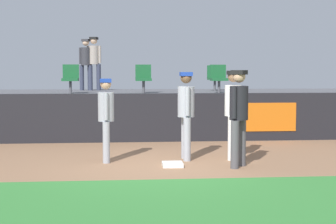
{
  "coord_description": "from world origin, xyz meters",
  "views": [
    {
      "loc": [
        -0.75,
        -9.97,
        1.86
      ],
      "look_at": [
        0.23,
        0.92,
        1.0
      ],
      "focal_mm": 54.48,
      "sensor_mm": 36.0,
      "label": 1
    }
  ],
  "objects_px": {
    "player_runner_visitor": "(106,114)",
    "player_coach_visitor": "(186,109)",
    "player_fielder_home": "(233,108)",
    "seat_front_center": "(143,77)",
    "seat_front_right": "(219,77)",
    "spectator_hooded": "(86,61)",
    "seat_front_left": "(71,77)",
    "spectator_capped": "(94,60)",
    "player_umpire": "(239,111)",
    "first_base": "(173,164)",
    "seat_back_right": "(214,76)"
  },
  "relations": [
    {
      "from": "first_base",
      "to": "spectator_capped",
      "type": "relative_size",
      "value": 0.22
    },
    {
      "from": "seat_front_center",
      "to": "spectator_hooded",
      "type": "xyz_separation_m",
      "value": [
        -1.84,
        2.45,
        0.53
      ]
    },
    {
      "from": "first_base",
      "to": "seat_front_right",
      "type": "bearing_deg",
      "value": 69.73
    },
    {
      "from": "player_runner_visitor",
      "to": "spectator_hooded",
      "type": "height_order",
      "value": "spectator_hooded"
    },
    {
      "from": "player_runner_visitor",
      "to": "spectator_capped",
      "type": "height_order",
      "value": "spectator_capped"
    },
    {
      "from": "player_coach_visitor",
      "to": "seat_back_right",
      "type": "xyz_separation_m",
      "value": [
        1.72,
        6.14,
        0.63
      ]
    },
    {
      "from": "player_coach_visitor",
      "to": "seat_back_right",
      "type": "distance_m",
      "value": 6.4
    },
    {
      "from": "seat_front_right",
      "to": "spectator_hooded",
      "type": "distance_m",
      "value": 4.79
    },
    {
      "from": "player_coach_visitor",
      "to": "seat_front_left",
      "type": "xyz_separation_m",
      "value": [
        -2.83,
        4.34,
        0.63
      ]
    },
    {
      "from": "seat_front_right",
      "to": "spectator_capped",
      "type": "height_order",
      "value": "spectator_capped"
    },
    {
      "from": "player_umpire",
      "to": "seat_front_left",
      "type": "bearing_deg",
      "value": -107.88
    },
    {
      "from": "player_fielder_home",
      "to": "first_base",
      "type": "bearing_deg",
      "value": -40.12
    },
    {
      "from": "player_runner_visitor",
      "to": "player_fielder_home",
      "type": "bearing_deg",
      "value": 90.84
    },
    {
      "from": "seat_front_right",
      "to": "spectator_hooded",
      "type": "relative_size",
      "value": 0.49
    },
    {
      "from": "player_runner_visitor",
      "to": "player_coach_visitor",
      "type": "xyz_separation_m",
      "value": [
        1.68,
        0.11,
        0.08
      ]
    },
    {
      "from": "player_coach_visitor",
      "to": "seat_front_left",
      "type": "height_order",
      "value": "seat_front_left"
    },
    {
      "from": "player_fielder_home",
      "to": "spectator_hooded",
      "type": "xyz_separation_m",
      "value": [
        -3.57,
        6.79,
        1.15
      ]
    },
    {
      "from": "seat_front_right",
      "to": "seat_front_left",
      "type": "xyz_separation_m",
      "value": [
        -4.35,
        -0.0,
        -0.0
      ]
    },
    {
      "from": "seat_front_right",
      "to": "seat_back_right",
      "type": "bearing_deg",
      "value": 83.6
    },
    {
      "from": "player_umpire",
      "to": "player_fielder_home",
      "type": "bearing_deg",
      "value": -149.37
    },
    {
      "from": "player_fielder_home",
      "to": "spectator_hooded",
      "type": "bearing_deg",
      "value": -131.03
    },
    {
      "from": "seat_front_right",
      "to": "spectator_capped",
      "type": "distance_m",
      "value": 4.57
    },
    {
      "from": "first_base",
      "to": "player_runner_visitor",
      "type": "relative_size",
      "value": 0.23
    },
    {
      "from": "player_fielder_home",
      "to": "player_umpire",
      "type": "bearing_deg",
      "value": 15.07
    },
    {
      "from": "player_fielder_home",
      "to": "seat_front_left",
      "type": "distance_m",
      "value": 5.83
    },
    {
      "from": "player_runner_visitor",
      "to": "seat_front_center",
      "type": "relative_size",
      "value": 2.05
    },
    {
      "from": "first_base",
      "to": "seat_back_right",
      "type": "xyz_separation_m",
      "value": [
        2.08,
        6.89,
        1.67
      ]
    },
    {
      "from": "seat_back_right",
      "to": "seat_front_left",
      "type": "bearing_deg",
      "value": -158.44
    },
    {
      "from": "player_umpire",
      "to": "seat_front_center",
      "type": "height_order",
      "value": "seat_front_center"
    },
    {
      "from": "player_coach_visitor",
      "to": "player_umpire",
      "type": "xyz_separation_m",
      "value": [
        0.91,
        -0.95,
        0.02
      ]
    },
    {
      "from": "seat_front_center",
      "to": "seat_back_right",
      "type": "relative_size",
      "value": 1.0
    },
    {
      "from": "seat_front_right",
      "to": "seat_front_center",
      "type": "xyz_separation_m",
      "value": [
        -2.24,
        -0.0,
        -0.0
      ]
    },
    {
      "from": "first_base",
      "to": "player_fielder_home",
      "type": "relative_size",
      "value": 0.21
    },
    {
      "from": "seat_front_right",
      "to": "player_runner_visitor",
      "type": "bearing_deg",
      "value": -125.69
    },
    {
      "from": "seat_front_center",
      "to": "spectator_capped",
      "type": "bearing_deg",
      "value": 122.44
    },
    {
      "from": "first_base",
      "to": "player_umpire",
      "type": "distance_m",
      "value": 1.67
    },
    {
      "from": "seat_front_center",
      "to": "seat_back_right",
      "type": "height_order",
      "value": "same"
    },
    {
      "from": "player_runner_visitor",
      "to": "player_umpire",
      "type": "height_order",
      "value": "player_umpire"
    },
    {
      "from": "player_fielder_home",
      "to": "player_umpire",
      "type": "distance_m",
      "value": 0.95
    },
    {
      "from": "player_runner_visitor",
      "to": "seat_back_right",
      "type": "xyz_separation_m",
      "value": [
        3.4,
        6.25,
        0.71
      ]
    },
    {
      "from": "player_fielder_home",
      "to": "player_runner_visitor",
      "type": "bearing_deg",
      "value": -66.45
    },
    {
      "from": "player_fielder_home",
      "to": "seat_front_center",
      "type": "bearing_deg",
      "value": -137.0
    },
    {
      "from": "first_base",
      "to": "player_umpire",
      "type": "xyz_separation_m",
      "value": [
        1.28,
        -0.19,
        1.06
      ]
    },
    {
      "from": "player_fielder_home",
      "to": "spectator_capped",
      "type": "xyz_separation_m",
      "value": [
        -3.3,
        6.81,
        1.19
      ]
    },
    {
      "from": "player_runner_visitor",
      "to": "seat_back_right",
      "type": "distance_m",
      "value": 7.15
    },
    {
      "from": "first_base",
      "to": "seat_front_left",
      "type": "distance_m",
      "value": 5.9
    },
    {
      "from": "first_base",
      "to": "player_runner_visitor",
      "type": "distance_m",
      "value": 1.75
    },
    {
      "from": "seat_front_center",
      "to": "seat_back_right",
      "type": "xyz_separation_m",
      "value": [
        2.44,
        1.8,
        -0.0
      ]
    },
    {
      "from": "seat_front_center",
      "to": "player_fielder_home",
      "type": "bearing_deg",
      "value": -68.22
    },
    {
      "from": "seat_front_left",
      "to": "spectator_capped",
      "type": "height_order",
      "value": "spectator_capped"
    }
  ]
}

